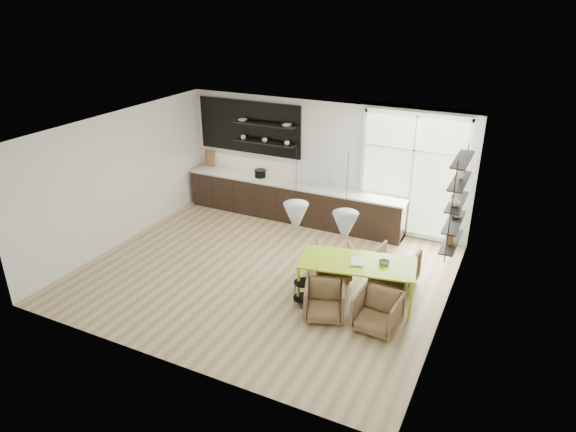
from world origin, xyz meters
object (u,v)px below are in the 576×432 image
object	(u,v)px
armchair_back_left	(334,261)
armchair_front_right	(377,312)
armchair_back_right	(395,268)
armchair_front_left	(324,301)
dining_table	(357,264)
wire_stool	(303,290)

from	to	relation	value
armchair_back_left	armchair_front_right	bearing A→B (deg)	110.34
armchair_back_right	armchair_front_left	world-z (taller)	armchair_back_right
dining_table	wire_stool	world-z (taller)	dining_table
armchair_back_right	armchair_front_left	distance (m)	1.78
dining_table	armchair_front_right	bearing A→B (deg)	-61.26
armchair_front_left	armchair_front_right	size ratio (longest dim) A/B	0.97
armchair_back_right	armchair_front_left	size ratio (longest dim) A/B	1.13
armchair_front_left	armchair_back_right	bearing A→B (deg)	43.49
armchair_back_right	armchair_front_right	xyz separation A→B (m)	(0.12, -1.52, -0.03)
dining_table	armchair_back_right	bearing A→B (deg)	45.90
armchair_back_left	wire_stool	bearing A→B (deg)	59.50
armchair_back_right	wire_stool	distance (m)	1.90
wire_stool	armchair_front_left	bearing A→B (deg)	-22.37
armchair_front_left	armchair_front_right	xyz separation A→B (m)	(0.92, 0.07, 0.01)
armchair_back_left	armchair_front_left	size ratio (longest dim) A/B	1.02
armchair_front_right	wire_stool	xyz separation A→B (m)	(-1.41, 0.13, -0.03)
armchair_back_left	dining_table	bearing A→B (deg)	115.41
armchair_back_right	armchair_front_right	distance (m)	1.53
armchair_front_right	wire_stool	distance (m)	1.42
armchair_front_left	armchair_front_right	bearing A→B (deg)	-15.64
armchair_back_left	armchair_back_right	size ratio (longest dim) A/B	0.90
armchair_back_right	wire_stool	bearing A→B (deg)	53.77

